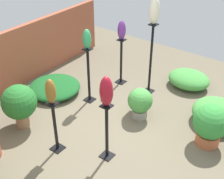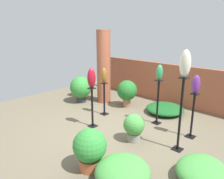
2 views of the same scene
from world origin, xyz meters
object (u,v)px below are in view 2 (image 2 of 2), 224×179
object	(u,v)px
pedestal_bronze	(104,100)
art_vase_ivory	(185,64)
potted_plant_mid_left	(90,148)
art_vase_violet	(196,84)
pedestal_jade	(158,104)
pedestal_ruby	(92,109)
potted_plant_front_left	(127,91)
pedestal_violet	(192,118)
art_vase_bronze	(104,76)
art_vase_jade	(159,72)
pedestal_ivory	(180,118)
potted_plant_mid_right	(81,88)
brick_pillar	(104,67)
potted_plant_near_pillar	(134,126)
art_vase_ruby	(91,78)

from	to	relation	value
pedestal_bronze	art_vase_ivory	bearing A→B (deg)	-7.04
art_vase_ivory	potted_plant_mid_left	bearing A→B (deg)	-116.34
art_vase_violet	potted_plant_mid_left	size ratio (longest dim) A/B	0.54
pedestal_jade	pedestal_ruby	bearing A→B (deg)	-130.11
potted_plant_mid_left	potted_plant_front_left	world-z (taller)	potted_plant_front_left
pedestal_violet	art_vase_ivory	bearing A→B (deg)	-86.64
art_vase_bronze	art_vase_ivory	size ratio (longest dim) A/B	0.82
art_vase_violet	art_vase_ivory	bearing A→B (deg)	-86.64
pedestal_bronze	art_vase_jade	bearing A→B (deg)	19.43
pedestal_ivory	art_vase_jade	distance (m)	1.44
art_vase_jade	potted_plant_mid_right	bearing A→B (deg)	-174.31
pedestal_bronze	art_vase_ivory	xyz separation A→B (m)	(2.44, -0.30, 1.36)
brick_pillar	art_vase_bronze	distance (m)	1.12
pedestal_ruby	potted_plant_near_pillar	size ratio (longest dim) A/B	1.64
art_vase_jade	potted_plant_front_left	bearing A→B (deg)	162.51
pedestal_ruby	potted_plant_mid_right	size ratio (longest dim) A/B	1.16
pedestal_bronze	potted_plant_front_left	xyz separation A→B (m)	(0.06, 0.94, 0.09)
pedestal_violet	art_vase_violet	size ratio (longest dim) A/B	2.53
art_vase_ruby	potted_plant_front_left	bearing A→B (deg)	100.00
pedestal_ruby	art_vase_jade	xyz separation A→B (m)	(1.07, 1.27, 0.89)
art_vase_bronze	art_vase_jade	distance (m)	1.53
art_vase_ruby	potted_plant_mid_right	distance (m)	2.11
brick_pillar	art_vase_bronze	bearing A→B (deg)	-43.95
brick_pillar	pedestal_jade	xyz separation A→B (m)	(2.24, -0.28, -0.65)
pedestal_ruby	art_vase_ruby	distance (m)	0.79
art_vase_ruby	art_vase_jade	distance (m)	1.67
art_vase_ruby	art_vase_jade	xyz separation A→B (m)	(1.07, 1.27, 0.10)
potted_plant_mid_right	potted_plant_front_left	bearing A→B (deg)	26.98
pedestal_ruby	pedestal_violet	world-z (taller)	pedestal_violet
pedestal_ivory	potted_plant_front_left	distance (m)	2.69
pedestal_jade	pedestal_bronze	bearing A→B (deg)	-160.57
pedestal_bronze	pedestal_violet	size ratio (longest dim) A/B	0.89
pedestal_ivory	pedestal_jade	bearing A→B (deg)	141.41
art_vase_ruby	potted_plant_mid_left	world-z (taller)	art_vase_ruby
pedestal_violet	potted_plant_front_left	bearing A→B (deg)	167.13
potted_plant_near_pillar	potted_plant_front_left	distance (m)	2.17
pedestal_ruby	pedestal_jade	xyz separation A→B (m)	(1.07, 1.27, 0.07)
pedestal_bronze	potted_plant_mid_right	distance (m)	1.36
pedestal_violet	art_vase_bronze	xyz separation A→B (m)	(-2.40, -0.40, 0.67)
potted_plant_near_pillar	potted_plant_mid_left	world-z (taller)	potted_plant_mid_left
pedestal_ruby	art_vase_jade	size ratio (longest dim) A/B	2.60
pedestal_ruby	pedestal_violet	distance (m)	2.35
potted_plant_mid_left	pedestal_bronze	bearing A→B (deg)	129.79
pedestal_jade	potted_plant_near_pillar	xyz separation A→B (m)	(0.13, -1.13, -0.19)
art_vase_jade	potted_plant_mid_left	xyz separation A→B (m)	(0.19, -2.45, -0.94)
art_vase_ruby	art_vase_bronze	distance (m)	0.86
art_vase_violet	art_vase_ivory	world-z (taller)	art_vase_ivory
brick_pillar	potted_plant_mid_right	size ratio (longest dim) A/B	2.71
pedestal_violet	art_vase_ruby	xyz separation A→B (m)	(-2.04, -1.17, 0.78)
art_vase_violet	art_vase_ivory	xyz separation A→B (m)	(0.04, -0.70, 0.53)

